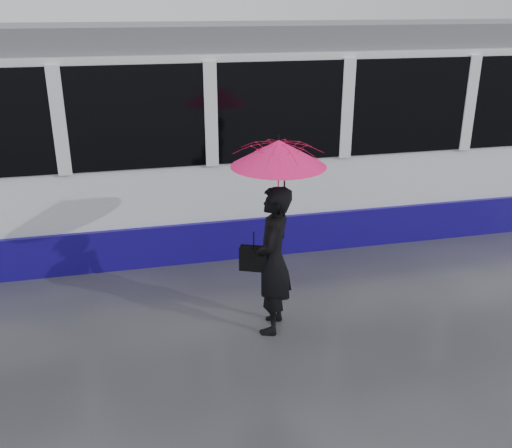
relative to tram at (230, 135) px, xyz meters
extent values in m
plane|color=#2B2B30|center=(-0.63, -2.50, -1.64)|extent=(90.00, 90.00, 0.00)
cube|color=#3F3D38|center=(-0.63, -0.72, -1.63)|extent=(34.00, 0.07, 0.02)
cube|color=#3F3D38|center=(-0.63, 0.72, -1.63)|extent=(34.00, 0.07, 0.02)
cube|color=white|center=(0.00, 0.00, -0.11)|extent=(24.00, 2.40, 2.95)
cube|color=navy|center=(0.00, 0.00, -1.33)|extent=(24.00, 2.56, 0.62)
cube|color=black|center=(0.00, 0.00, 0.56)|extent=(23.00, 2.48, 1.40)
cube|color=slate|center=(0.00, 0.00, 1.54)|extent=(23.60, 2.20, 0.35)
imported|color=black|center=(-0.15, -3.29, -0.75)|extent=(0.65, 0.76, 1.78)
imported|color=#FF1561|center=(-0.10, -3.29, 0.24)|extent=(1.28, 1.29, 0.89)
cone|color=#FF1561|center=(-0.10, -3.29, 0.51)|extent=(1.37, 1.37, 0.29)
cylinder|color=black|center=(-0.10, -3.29, 0.68)|extent=(0.01, 0.01, 0.07)
cylinder|color=black|center=(-0.02, -3.26, -0.10)|extent=(0.02, 0.02, 0.78)
cube|color=black|center=(-0.37, -3.27, -0.71)|extent=(0.35, 0.25, 0.28)
cylinder|color=black|center=(-0.37, -3.27, -0.48)|extent=(0.01, 0.01, 0.18)
camera|label=1|loc=(-1.70, -9.02, 2.04)|focal=40.00mm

